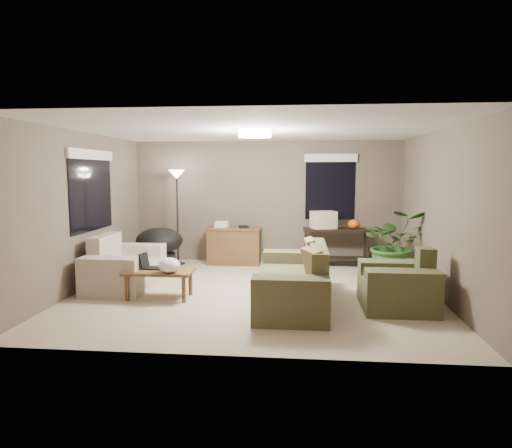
# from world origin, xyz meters

# --- Properties ---
(room_shell) EXTENTS (5.50, 5.50, 5.50)m
(room_shell) POSITION_xyz_m (0.00, 0.00, 1.25)
(room_shell) COLOR #C0AD8F
(room_shell) RESTS_ON ground
(main_sofa) EXTENTS (0.95, 2.20, 0.85)m
(main_sofa) POSITION_xyz_m (0.63, -0.57, 0.29)
(main_sofa) COLOR #49462C
(main_sofa) RESTS_ON ground
(throw_pillows) EXTENTS (0.39, 1.39, 0.47)m
(throw_pillows) POSITION_xyz_m (0.89, -0.57, 0.65)
(throw_pillows) COLOR #8C7251
(throw_pillows) RESTS_ON main_sofa
(loveseat) EXTENTS (0.90, 1.60, 0.85)m
(loveseat) POSITION_xyz_m (-2.17, 0.15, 0.30)
(loveseat) COLOR beige
(loveseat) RESTS_ON ground
(armchair) EXTENTS (0.95, 1.00, 0.85)m
(armchair) POSITION_xyz_m (2.05, -0.66, 0.30)
(armchair) COLOR #46482B
(armchair) RESTS_ON ground
(coffee_table) EXTENTS (1.00, 0.55, 0.42)m
(coffee_table) POSITION_xyz_m (-1.38, -0.46, 0.36)
(coffee_table) COLOR brown
(coffee_table) RESTS_ON ground
(laptop) EXTENTS (0.38, 0.24, 0.24)m
(laptop) POSITION_xyz_m (-1.55, -0.36, 0.48)
(laptop) COLOR black
(laptop) RESTS_ON coffee_table
(plastic_bag) EXTENTS (0.40, 0.39, 0.22)m
(plastic_bag) POSITION_xyz_m (-1.18, -0.61, 0.53)
(plastic_bag) COLOR white
(plastic_bag) RESTS_ON coffee_table
(desk) EXTENTS (1.10, 0.50, 0.75)m
(desk) POSITION_xyz_m (-0.63, 2.15, 0.38)
(desk) COLOR brown
(desk) RESTS_ON ground
(desk_papers) EXTENTS (0.70, 0.29, 0.12)m
(desk_papers) POSITION_xyz_m (-0.79, 2.14, 0.80)
(desk_papers) COLOR silver
(desk_papers) RESTS_ON desk
(console_table) EXTENTS (1.30, 0.40, 0.75)m
(console_table) POSITION_xyz_m (1.41, 2.17, 0.44)
(console_table) COLOR black
(console_table) RESTS_ON ground
(pumpkin) EXTENTS (0.29, 0.29, 0.19)m
(pumpkin) POSITION_xyz_m (1.76, 2.17, 0.84)
(pumpkin) COLOR orange
(pumpkin) RESTS_ON console_table
(cardboard_box) EXTENTS (0.55, 0.48, 0.34)m
(cardboard_box) POSITION_xyz_m (1.16, 2.17, 0.92)
(cardboard_box) COLOR beige
(cardboard_box) RESTS_ON console_table
(papasan_chair) EXTENTS (0.90, 0.90, 0.80)m
(papasan_chair) POSITION_xyz_m (-2.01, 1.57, 0.47)
(papasan_chair) COLOR black
(papasan_chair) RESTS_ON ground
(floor_lamp) EXTENTS (0.32, 0.32, 1.91)m
(floor_lamp) POSITION_xyz_m (-1.77, 2.02, 1.60)
(floor_lamp) COLOR black
(floor_lamp) RESTS_ON ground
(ceiling_fixture) EXTENTS (0.50, 0.50, 0.10)m
(ceiling_fixture) POSITION_xyz_m (0.00, 0.00, 2.44)
(ceiling_fixture) COLOR white
(ceiling_fixture) RESTS_ON room_shell
(houseplant) EXTENTS (1.10, 1.23, 0.96)m
(houseplant) POSITION_xyz_m (2.35, 1.21, 0.48)
(houseplant) COLOR #2D5923
(houseplant) RESTS_ON ground
(cat_scratching_post) EXTENTS (0.32, 0.32, 0.50)m
(cat_scratching_post) POSITION_xyz_m (2.49, 0.29, 0.21)
(cat_scratching_post) COLOR tan
(cat_scratching_post) RESTS_ON ground
(window_left) EXTENTS (0.05, 1.56, 1.33)m
(window_left) POSITION_xyz_m (-2.73, 0.30, 1.78)
(window_left) COLOR black
(window_left) RESTS_ON room_shell
(window_back) EXTENTS (1.06, 0.05, 1.33)m
(window_back) POSITION_xyz_m (1.30, 2.48, 1.79)
(window_back) COLOR black
(window_back) RESTS_ON room_shell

